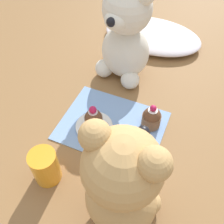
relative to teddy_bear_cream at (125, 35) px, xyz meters
name	(u,v)px	position (x,y,z in m)	size (l,w,h in m)	color
ground_plane	(112,126)	(0.05, -0.20, -0.14)	(4.00, 4.00, 0.00)	olive
knitted_placemat	(112,125)	(0.05, -0.20, -0.13)	(0.26, 0.20, 0.01)	#7A9ED1
tulle_cloth	(152,35)	(0.03, 0.20, -0.12)	(0.34, 0.21, 0.04)	silver
teddy_bear_cream	(125,35)	(0.00, 0.00, 0.00)	(0.16, 0.16, 0.28)	silver
teddy_bear_tan	(122,185)	(0.15, -0.40, 0.00)	(0.15, 0.15, 0.27)	tan
cupcake_near_cream_bear	(152,117)	(0.14, -0.16, -0.10)	(0.05, 0.05, 0.07)	brown
saucer_plate	(94,126)	(0.01, -0.23, -0.13)	(0.09, 0.09, 0.01)	white
cupcake_near_tan_bear	(94,119)	(0.01, -0.23, -0.10)	(0.04, 0.04, 0.07)	brown
juice_glass	(45,167)	(-0.03, -0.39, -0.09)	(0.06, 0.06, 0.09)	orange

